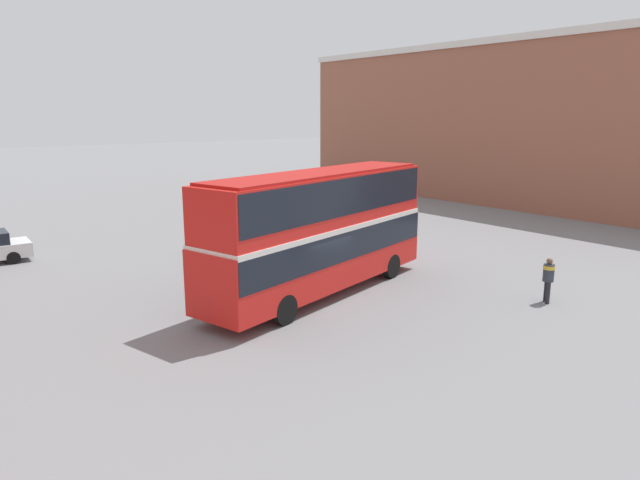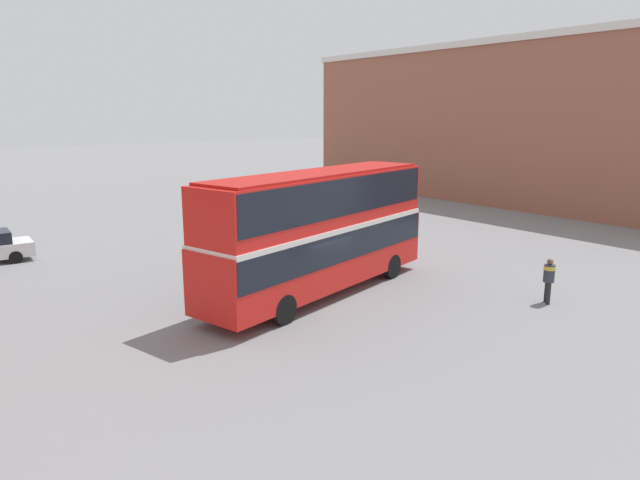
# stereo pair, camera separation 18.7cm
# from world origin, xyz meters

# --- Properties ---
(ground_plane) EXTENTS (240.00, 240.00, 0.00)m
(ground_plane) POSITION_xyz_m (0.00, 0.00, 0.00)
(ground_plane) COLOR slate
(building_row_right) EXTENTS (8.44, 38.85, 12.54)m
(building_row_right) POSITION_xyz_m (28.21, 11.10, 6.28)
(building_row_right) COLOR #935642
(building_row_right) RESTS_ON ground_plane
(double_decker_bus) EXTENTS (11.73, 5.23, 4.86)m
(double_decker_bus) POSITION_xyz_m (0.56, 0.62, 2.79)
(double_decker_bus) COLOR red
(double_decker_bus) RESTS_ON ground_plane
(pedestrian_foreground) EXTENTS (0.60, 0.60, 1.74)m
(pedestrian_foreground) POSITION_xyz_m (6.61, -5.60, 1.07)
(pedestrian_foreground) COLOR #232328
(pedestrian_foreground) RESTS_ON ground_plane
(parked_car_kerb_far) EXTENTS (4.09, 1.88, 1.64)m
(parked_car_kerb_far) POSITION_xyz_m (12.56, 15.72, 0.82)
(parked_car_kerb_far) COLOR black
(parked_car_kerb_far) RESTS_ON ground_plane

